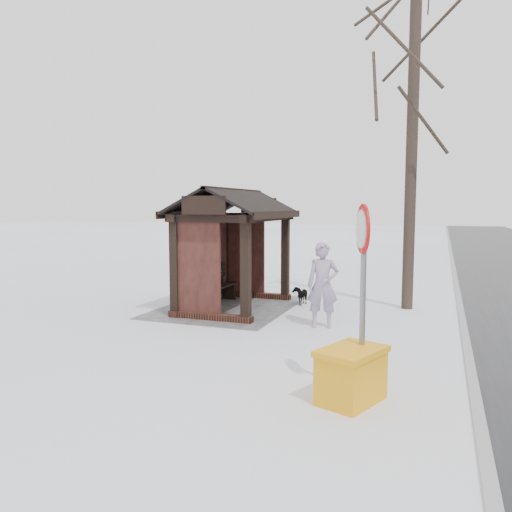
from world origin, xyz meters
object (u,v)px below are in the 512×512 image
(grit_bin, at_px, (351,375))
(road_sign, at_px, (362,261))
(pedestrian, at_px, (323,285))
(bus_shelter, at_px, (229,225))
(dog, at_px, (301,295))
(tree_near, at_px, (414,63))

(grit_bin, distance_m, road_sign, 1.54)
(pedestrian, height_order, road_sign, road_sign)
(bus_shelter, height_order, grit_bin, bus_shelter)
(dog, relative_size, grit_bin, 0.54)
(pedestrian, relative_size, dog, 3.00)
(bus_shelter, distance_m, dog, 2.72)
(tree_near, xyz_separation_m, pedestrian, (2.73, -1.60, -5.22))
(pedestrian, bearing_deg, road_sign, -82.49)
(pedestrian, relative_size, grit_bin, 1.64)
(bus_shelter, distance_m, road_sign, 6.48)
(tree_near, relative_size, dog, 14.57)
(bus_shelter, height_order, tree_near, tree_near)
(dog, bearing_deg, pedestrian, -60.08)
(bus_shelter, bearing_deg, road_sign, 39.82)
(tree_near, xyz_separation_m, road_sign, (6.48, -0.21, -4.26))
(bus_shelter, relative_size, grit_bin, 3.16)
(grit_bin, height_order, road_sign, road_sign)
(dog, relative_size, road_sign, 0.23)
(bus_shelter, relative_size, road_sign, 1.35)
(bus_shelter, distance_m, tree_near, 6.10)
(tree_near, bearing_deg, dog, -80.22)
(grit_bin, bearing_deg, dog, -137.68)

